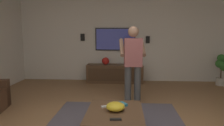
{
  "coord_description": "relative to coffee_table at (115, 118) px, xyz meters",
  "views": [
    {
      "loc": [
        -3.01,
        -0.05,
        1.51
      ],
      "look_at": [
        0.94,
        0.2,
        0.95
      ],
      "focal_mm": 34.12,
      "sensor_mm": 36.0,
      "label": 1
    }
  ],
  "objects": [
    {
      "name": "remote_white",
      "position": [
        0.15,
        0.14,
        0.12
      ],
      "size": [
        0.1,
        0.16,
        0.02
      ],
      "primitive_type": "cube",
      "rotation": [
        0.0,
        0.0,
        1.95
      ],
      "color": "white",
      "rests_on": "coffee_table"
    },
    {
      "name": "wall_speaker_left",
      "position": [
        3.72,
        -0.82,
        1.0
      ],
      "size": [
        0.06,
        0.12,
        0.22
      ],
      "primitive_type": "cube",
      "color": "black"
    },
    {
      "name": "wall_back_tv",
      "position": [
        3.8,
        -0.1,
        1.12
      ],
      "size": [
        0.1,
        6.69,
        2.83
      ],
      "primitive_type": "cube",
      "color": "silver",
      "rests_on": "ground"
    },
    {
      "name": "book",
      "position": [
        0.22,
        -0.05,
        0.12
      ],
      "size": [
        0.26,
        0.27,
        0.04
      ],
      "primitive_type": "cube",
      "rotation": [
        0.0,
        0.0,
        5.31
      ],
      "color": "teal",
      "rests_on": "coffee_table"
    },
    {
      "name": "potted_plant_tall",
      "position": [
        3.28,
        -2.92,
        0.25
      ],
      "size": [
        0.3,
        0.4,
        0.9
      ],
      "color": "#B7B2A8",
      "rests_on": "ground"
    },
    {
      "name": "media_console",
      "position": [
        3.46,
        0.17,
        -0.02
      ],
      "size": [
        0.45,
        1.7,
        0.55
      ],
      "rotation": [
        0.0,
        0.0,
        3.14
      ],
      "color": "#513823",
      "rests_on": "ground"
    },
    {
      "name": "person_standing",
      "position": [
        1.47,
        -0.3,
        0.64
      ],
      "size": [
        0.57,
        0.57,
        1.64
      ],
      "rotation": [
        0.0,
        0.0,
        0.09
      ],
      "color": "#3F3F3F",
      "rests_on": "ground"
    },
    {
      "name": "bowl",
      "position": [
        0.02,
        -0.01,
        0.17
      ],
      "size": [
        0.27,
        0.27,
        0.12
      ],
      "primitive_type": "ellipsoid",
      "color": "gold",
      "rests_on": "coffee_table"
    },
    {
      "name": "tv",
      "position": [
        3.7,
        0.17,
        1.01
      ],
      "size": [
        0.05,
        1.24,
        0.7
      ],
      "rotation": [
        0.0,
        0.0,
        3.14
      ],
      "color": "black"
    },
    {
      "name": "coffee_table",
      "position": [
        0.0,
        0.0,
        0.0
      ],
      "size": [
        1.0,
        0.8,
        0.4
      ],
      "color": "#513823",
      "rests_on": "ground"
    },
    {
      "name": "remote_black",
      "position": [
        -0.32,
        -0.03,
        0.12
      ],
      "size": [
        0.06,
        0.15,
        0.02
      ],
      "primitive_type": "cube",
      "rotation": [
        0.0,
        0.0,
        4.82
      ],
      "color": "black",
      "rests_on": "coffee_table"
    },
    {
      "name": "vase_round",
      "position": [
        3.45,
        0.46,
        0.36
      ],
      "size": [
        0.22,
        0.22,
        0.22
      ],
      "primitive_type": "sphere",
      "color": "red",
      "rests_on": "media_console"
    },
    {
      "name": "wall_speaker_right",
      "position": [
        3.72,
        1.2,
        1.07
      ],
      "size": [
        0.06,
        0.12,
        0.22
      ],
      "primitive_type": "cube",
      "color": "black"
    }
  ]
}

